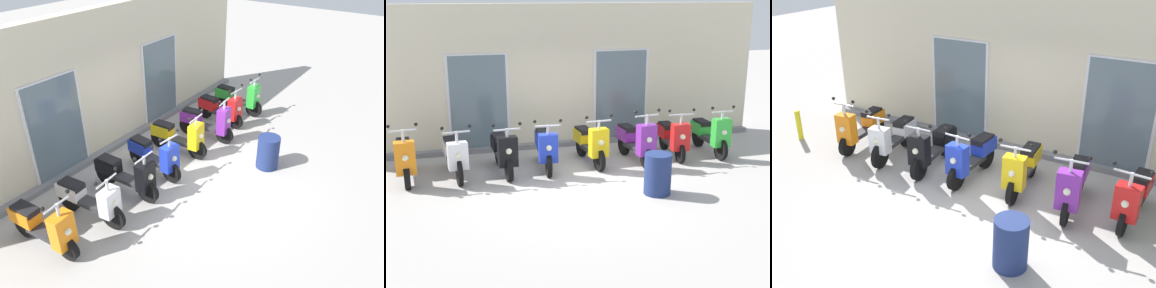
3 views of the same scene
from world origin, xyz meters
TOP-DOWN VIEW (x-y plane):
  - ground_plane at (0.00, 0.00)m, footprint 40.00×40.00m
  - storefront_facade at (0.00, 2.62)m, footprint 10.61×0.50m
  - scooter_orange at (-3.38, 0.90)m, footprint 0.56×1.54m
  - scooter_white at (-2.42, 0.85)m, footprint 0.58×1.64m
  - scooter_black at (-1.43, 0.83)m, footprint 0.60×1.63m
  - scooter_blue at (-0.55, 0.82)m, footprint 0.59×1.55m
  - scooter_yellow at (0.48, 0.91)m, footprint 0.61×1.58m
  - scooter_purple at (1.47, 0.73)m, footprint 0.61×1.55m
  - scooter_red at (2.44, 0.90)m, footprint 0.62×1.49m
  - scooter_green at (3.37, 0.85)m, footprint 0.58×1.61m
  - trash_bin at (1.15, -1.14)m, footprint 0.50×0.50m

SIDE VIEW (x-z plane):
  - ground_plane at x=0.00m, z-range 0.00..0.00m
  - trash_bin at x=1.15m, z-range 0.00..0.78m
  - scooter_black at x=-1.43m, z-range -0.13..1.06m
  - scooter_red at x=2.44m, z-range -0.14..1.07m
  - scooter_white at x=-2.42m, z-range -0.13..1.07m
  - scooter_yellow at x=0.48m, z-range -0.13..1.07m
  - scooter_orange at x=-3.38m, z-range -0.16..1.12m
  - scooter_blue at x=-0.55m, z-range -0.11..1.08m
  - scooter_green at x=3.37m, z-range -0.13..1.10m
  - scooter_purple at x=1.47m, z-range -0.14..1.15m
  - storefront_facade at x=0.00m, z-range -0.06..3.33m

